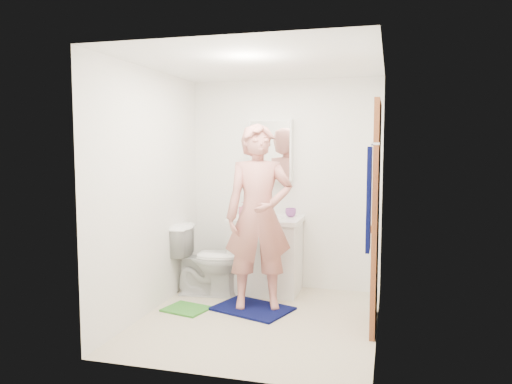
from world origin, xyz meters
TOP-DOWN VIEW (x-y plane):
  - floor at (0.00, 0.00)m, footprint 2.20×2.40m
  - ceiling at (0.00, 0.00)m, footprint 2.20×2.40m
  - wall_back at (0.00, 1.21)m, footprint 2.20×0.02m
  - wall_front at (0.00, -1.21)m, footprint 2.20×0.02m
  - wall_left at (-1.11, 0.00)m, footprint 0.02×2.40m
  - wall_right at (1.11, 0.00)m, footprint 0.02×2.40m
  - vanity_cabinet at (-0.15, 0.91)m, footprint 0.75×0.55m
  - countertop at (-0.15, 0.91)m, footprint 0.79×0.59m
  - sink_basin at (-0.15, 0.91)m, footprint 0.40×0.40m
  - faucet at (-0.15, 1.09)m, footprint 0.03×0.03m
  - medicine_cabinet at (-0.15, 1.14)m, footprint 0.50×0.12m
  - mirror_panel at (-0.15, 1.08)m, footprint 0.46×0.01m
  - door at (1.07, 0.15)m, footprint 0.05×0.80m
  - door_knob at (1.03, -0.17)m, footprint 0.07×0.07m
  - towel at (1.03, -0.57)m, footprint 0.03×0.24m
  - towel_hook at (1.07, -0.57)m, footprint 0.06×0.02m
  - toilet at (-0.75, 0.66)m, footprint 0.80×0.50m
  - bath_mat at (-0.13, 0.27)m, footprint 0.87×0.74m
  - green_rug at (-0.77, 0.09)m, footprint 0.49×0.44m
  - soap_dispenser at (-0.39, 0.83)m, footprint 0.11×0.11m
  - toothbrush_cup at (0.11, 1.04)m, footprint 0.16×0.16m
  - man at (-0.08, 0.33)m, footprint 0.78×0.63m

SIDE VIEW (x-z plane):
  - floor at x=0.00m, z-range -0.02..0.00m
  - green_rug at x=-0.77m, z-range 0.00..0.02m
  - bath_mat at x=-0.13m, z-range 0.00..0.02m
  - toilet at x=-0.75m, z-range 0.00..0.78m
  - vanity_cabinet at x=-0.15m, z-range 0.00..0.80m
  - countertop at x=-0.15m, z-range 0.80..0.85m
  - sink_basin at x=-0.15m, z-range 0.83..0.86m
  - toothbrush_cup at x=0.11m, z-range 0.85..0.95m
  - faucet at x=-0.15m, z-range 0.85..0.97m
  - soap_dispenser at x=-0.39m, z-range 0.85..1.03m
  - man at x=-0.08m, z-range 0.02..1.87m
  - door_knob at x=1.03m, z-range 0.91..0.98m
  - door at x=1.07m, z-range 0.00..2.05m
  - wall_back at x=0.00m, z-range 0.00..2.40m
  - wall_front at x=0.00m, z-range 0.00..2.40m
  - wall_left at x=-1.11m, z-range 0.00..2.40m
  - wall_right at x=1.11m, z-range 0.00..2.40m
  - towel at x=1.03m, z-range 0.85..1.65m
  - medicine_cabinet at x=-0.15m, z-range 1.25..1.95m
  - mirror_panel at x=-0.15m, z-range 1.27..1.93m
  - towel_hook at x=1.07m, z-range 1.66..1.68m
  - ceiling at x=0.00m, z-range 2.40..2.42m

